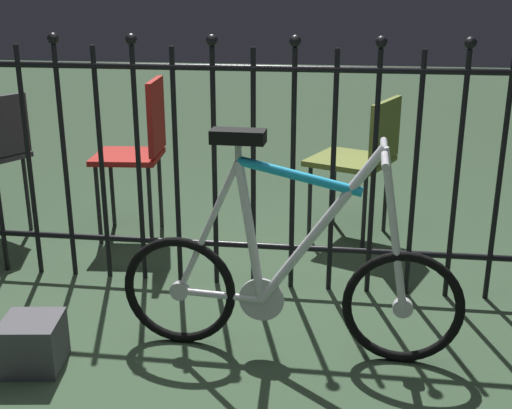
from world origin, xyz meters
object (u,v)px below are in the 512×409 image
bicycle (288,278)px  display_crate (33,343)px  chair_red (141,143)px  chair_olive (363,153)px

bicycle → display_crate: bearing=-165.8°
bicycle → chair_red: chair_red is taller
chair_red → display_crate: (-0.01, -1.41, -0.45)m
chair_olive → chair_red: size_ratio=0.89×
chair_olive → chair_red: bearing=-173.9°
bicycle → chair_red: bearing=128.7°
chair_olive → display_crate: bearing=-129.1°
bicycle → display_crate: 1.00m
chair_olive → chair_red: chair_red is taller
display_crate → chair_olive: bearing=50.9°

